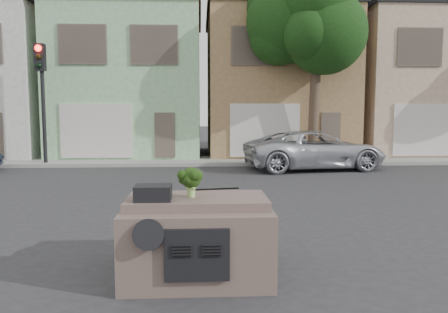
{
  "coord_description": "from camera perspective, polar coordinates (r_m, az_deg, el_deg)",
  "views": [
    {
      "loc": [
        0.05,
        -9.09,
        2.29
      ],
      "look_at": [
        0.57,
        0.5,
        1.3
      ],
      "focal_mm": 35.0,
      "sensor_mm": 36.0,
      "label": 1
    }
  ],
  "objects": [
    {
      "name": "silver_pickup",
      "position": [
        17.79,
        11.74,
        -1.64
      ],
      "size": [
        5.87,
        3.32,
        1.55
      ],
      "primitive_type": "imported",
      "rotation": [
        0.0,
        0.0,
        1.71
      ],
      "color": "silver",
      "rests_on": "ground"
    },
    {
      "name": "townhouse_tan",
      "position": [
        23.97,
        6.51,
        9.4
      ],
      "size": [
        7.2,
        8.2,
        7.55
      ],
      "primitive_type": "cube",
      "color": "#96754C",
      "rests_on": "ground"
    },
    {
      "name": "tree_near",
      "position": [
        19.63,
        11.79,
        11.49
      ],
      "size": [
        4.4,
        4.0,
        8.5
      ],
      "primitive_type": "cube",
      "color": "#163810",
      "rests_on": "ground"
    },
    {
      "name": "car_dashboard",
      "position": [
        6.33,
        -3.49,
        -9.98
      ],
      "size": [
        2.0,
        1.8,
        1.12
      ],
      "primitive_type": "cube",
      "color": "brown",
      "rests_on": "ground"
    },
    {
      "name": "broccoli",
      "position": [
        6.0,
        -4.32,
        -3.32
      ],
      "size": [
        0.39,
        0.39,
        0.42
      ],
      "primitive_type": "cube",
      "rotation": [
        0.0,
        0.0,
        3.0
      ],
      "color": "black",
      "rests_on": "car_dashboard"
    },
    {
      "name": "townhouse_mint",
      "position": [
        23.9,
        -11.77,
        9.32
      ],
      "size": [
        7.2,
        8.2,
        7.55
      ],
      "primitive_type": "cube",
      "color": "#97CC94",
      "rests_on": "ground"
    },
    {
      "name": "wiper_arm",
      "position": [
        6.58,
        -1.05,
        -4.26
      ],
      "size": [
        0.69,
        0.15,
        0.02
      ],
      "primitive_type": "cube",
      "rotation": [
        0.0,
        0.0,
        0.17
      ],
      "color": "black",
      "rests_on": "car_dashboard"
    },
    {
      "name": "townhouse_beige",
      "position": [
        26.26,
        23.05,
        8.66
      ],
      "size": [
        7.2,
        8.2,
        7.55
      ],
      "primitive_type": "cube",
      "color": "tan",
      "rests_on": "ground"
    },
    {
      "name": "sidewalk",
      "position": [
        19.72,
        -3.2,
        -0.58
      ],
      "size": [
        40.0,
        3.0,
        0.15
      ],
      "primitive_type": "cube",
      "color": "gray",
      "rests_on": "ground"
    },
    {
      "name": "ground_plane",
      "position": [
        9.38,
        -3.33,
        -8.26
      ],
      "size": [
        120.0,
        120.0,
        0.0
      ],
      "primitive_type": "plane",
      "color": "#303033",
      "rests_on": "ground"
    },
    {
      "name": "instrument_hump",
      "position": [
        5.87,
        -9.24,
        -4.68
      ],
      "size": [
        0.48,
        0.38,
        0.2
      ],
      "primitive_type": "cube",
      "color": "black",
      "rests_on": "car_dashboard"
    },
    {
      "name": "traffic_signal",
      "position": [
        19.71,
        -22.62,
        6.19
      ],
      "size": [
        0.4,
        0.4,
        5.1
      ],
      "primitive_type": "cube",
      "color": "black",
      "rests_on": "ground"
    }
  ]
}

